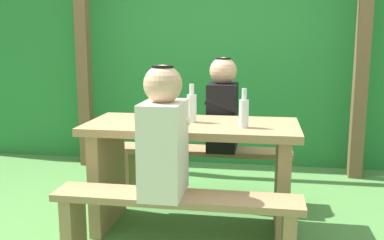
# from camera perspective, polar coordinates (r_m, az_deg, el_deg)

# --- Properties ---
(ground_plane) EXTENTS (12.00, 12.00, 0.00)m
(ground_plane) POSITION_cam_1_polar(r_m,az_deg,el_deg) (3.14, 0.00, -13.89)
(ground_plane) COLOR #4C823E
(hedge_backdrop) EXTENTS (6.40, 0.83, 2.13)m
(hedge_backdrop) POSITION_cam_1_polar(r_m,az_deg,el_deg) (4.93, 3.96, 7.73)
(hedge_backdrop) COLOR #267A33
(hedge_backdrop) RESTS_ON ground_plane
(pergola_post_left) EXTENTS (0.12, 0.12, 2.09)m
(pergola_post_left) POSITION_cam_1_polar(r_m,az_deg,el_deg) (4.61, -13.85, 7.02)
(pergola_post_left) COLOR brown
(pergola_post_left) RESTS_ON ground_plane
(pergola_post_right) EXTENTS (0.12, 0.12, 2.09)m
(pergola_post_right) POSITION_cam_1_polar(r_m,az_deg,el_deg) (4.33, 21.14, 6.43)
(pergola_post_right) COLOR brown
(pergola_post_right) RESTS_ON ground_plane
(picnic_table) EXTENTS (1.40, 0.64, 0.75)m
(picnic_table) POSITION_cam_1_polar(r_m,az_deg,el_deg) (2.97, 0.00, -4.93)
(picnic_table) COLOR #9E7A51
(picnic_table) RESTS_ON ground_plane
(bench_near) EXTENTS (1.40, 0.24, 0.44)m
(bench_near) POSITION_cam_1_polar(r_m,az_deg,el_deg) (2.53, -2.03, -12.31)
(bench_near) COLOR #9E7A51
(bench_near) RESTS_ON ground_plane
(bench_far) EXTENTS (1.40, 0.24, 0.44)m
(bench_far) POSITION_cam_1_polar(r_m,az_deg,el_deg) (3.53, 1.42, -5.64)
(bench_far) COLOR #9E7A51
(bench_far) RESTS_ON ground_plane
(person_white_shirt) EXTENTS (0.25, 0.35, 0.72)m
(person_white_shirt) POSITION_cam_1_polar(r_m,az_deg,el_deg) (2.41, -3.71, -2.08)
(person_white_shirt) COLOR silver
(person_white_shirt) RESTS_ON bench_near
(person_black_coat) EXTENTS (0.25, 0.35, 0.72)m
(person_black_coat) POSITION_cam_1_polar(r_m,az_deg,el_deg) (3.41, 4.00, 1.62)
(person_black_coat) COLOR black
(person_black_coat) RESTS_ON bench_far
(drinking_glass) EXTENTS (0.07, 0.07, 0.08)m
(drinking_glass) POSITION_cam_1_polar(r_m,az_deg,el_deg) (2.86, -6.25, 0.24)
(drinking_glass) COLOR silver
(drinking_glass) RESTS_ON picnic_table
(bottle_left) EXTENTS (0.06, 0.06, 0.25)m
(bottle_left) POSITION_cam_1_polar(r_m,az_deg,el_deg) (2.76, 6.75, 1.06)
(bottle_left) COLOR silver
(bottle_left) RESTS_ON picnic_table
(bottle_right) EXTENTS (0.06, 0.06, 0.26)m
(bottle_right) POSITION_cam_1_polar(r_m,az_deg,el_deg) (2.92, -0.03, 1.71)
(bottle_right) COLOR silver
(bottle_right) RESTS_ON picnic_table
(bottle_center) EXTENTS (0.06, 0.06, 0.27)m
(bottle_center) POSITION_cam_1_polar(r_m,az_deg,el_deg) (2.90, -3.97, 1.66)
(bottle_center) COLOR silver
(bottle_center) RESTS_ON picnic_table
(cell_phone) EXTENTS (0.10, 0.15, 0.01)m
(cell_phone) POSITION_cam_1_polar(r_m,az_deg,el_deg) (2.97, -2.21, -0.06)
(cell_phone) COLOR silver
(cell_phone) RESTS_ON picnic_table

